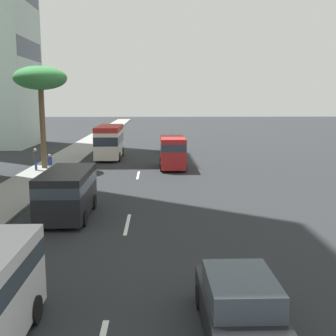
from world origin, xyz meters
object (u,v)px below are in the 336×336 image
object	(u,v)px
van_second	(173,151)
palm_tree	(40,80)
minibus_lead	(110,141)
van_third	(67,191)
car_sixth	(172,144)
car_fifth	(239,306)
pedestrian_by_tree	(36,158)
pedestrian_near_lamp	(50,164)

from	to	relation	value
van_second	palm_tree	xyz separation A→B (m)	(-0.16, 10.39, 5.65)
minibus_lead	van_third	xyz separation A→B (m)	(-20.19, -0.13, -0.41)
car_sixth	car_fifth	bearing A→B (deg)	-179.67
minibus_lead	pedestrian_by_tree	size ratio (longest dim) A/B	3.85
pedestrian_near_lamp	palm_tree	size ratio (longest dim) A/B	0.19
pedestrian_near_lamp	car_fifth	bearing A→B (deg)	105.56
van_third	minibus_lead	bearing A→B (deg)	-179.63
minibus_lead	pedestrian_near_lamp	size ratio (longest dim) A/B	4.22
van_second	car_fifth	distance (m)	24.51
car_fifth	car_sixth	size ratio (longest dim) A/B	0.94
pedestrian_near_lamp	car_sixth	bearing A→B (deg)	-131.00
van_second	palm_tree	bearing A→B (deg)	90.88
minibus_lead	car_sixth	distance (m)	8.29
pedestrian_by_tree	car_sixth	bearing A→B (deg)	21.61
minibus_lead	van_third	size ratio (longest dim) A/B	1.31
car_fifth	palm_tree	xyz separation A→B (m)	(24.33, 10.96, 6.39)
van_third	palm_tree	world-z (taller)	palm_tree
van_second	palm_tree	distance (m)	11.83
pedestrian_near_lamp	palm_tree	bearing A→B (deg)	-78.49
pedestrian_by_tree	car_fifth	bearing A→B (deg)	-91.79
pedestrian_near_lamp	palm_tree	world-z (taller)	palm_tree
van_third	palm_tree	bearing A→B (deg)	-161.19
van_third	car_sixth	bearing A→B (deg)	166.81
pedestrian_near_lamp	palm_tree	distance (m)	7.15
minibus_lead	van_second	xyz separation A→B (m)	(-6.14, -5.79, -0.24)
van_third	car_sixth	size ratio (longest dim) A/B	1.18
van_third	car_sixth	distance (m)	26.37
car_sixth	palm_tree	distance (m)	17.17
car_fifth	pedestrian_near_lamp	xyz separation A→B (m)	(20.87, 9.64, 0.27)
van_second	van_third	size ratio (longest dim) A/B	0.92
van_third	pedestrian_by_tree	world-z (taller)	van_third
palm_tree	car_sixth	bearing A→B (deg)	-42.39
car_fifth	pedestrian_by_tree	distance (m)	25.77
minibus_lead	van_second	bearing A→B (deg)	43.32
car_sixth	pedestrian_by_tree	xyz separation A→B (m)	(-12.96, 11.10, 0.35)
van_third	car_fifth	world-z (taller)	van_third
minibus_lead	car_fifth	bearing A→B (deg)	11.72
minibus_lead	car_sixth	xyz separation A→B (m)	(5.48, -6.15, -0.96)
minibus_lead	palm_tree	world-z (taller)	palm_tree
car_fifth	car_sixth	distance (m)	36.11
car_sixth	pedestrian_near_lamp	world-z (taller)	pedestrian_near_lamp
car_sixth	pedestrian_by_tree	size ratio (longest dim) A/B	2.49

